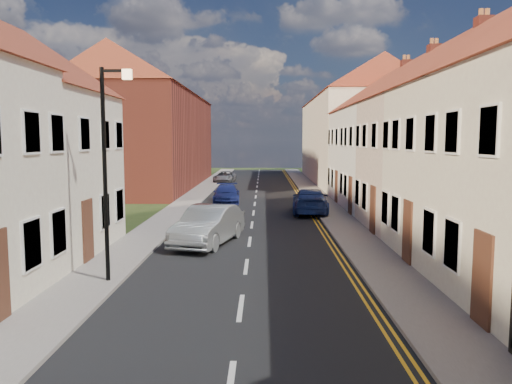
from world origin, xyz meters
TOP-DOWN VIEW (x-y plane):
  - road at (0.00, 30.00)m, footprint 7.00×90.00m
  - pavement_left at (-4.40, 30.00)m, footprint 1.80×90.00m
  - pavement_right at (4.40, 30.00)m, footprint 1.80×90.00m
  - cottage_r_pink at (9.30, 28.90)m, footprint 8.30×6.00m
  - cottage_r_white_far at (9.30, 34.30)m, footprint 8.30×5.20m
  - cottage_r_cream_far at (9.30, 39.70)m, footprint 8.30×6.00m
  - block_right_far at (9.30, 55.00)m, footprint 8.30×24.20m
  - block_left_far at (-9.30, 50.00)m, footprint 8.30×24.20m
  - lamppost at (-3.81, 20.00)m, footprint 0.88×0.15m
  - car_mid at (-1.61, 25.53)m, footprint 2.74×4.91m
  - car_far at (-1.85, 38.46)m, footprint 1.90×4.24m
  - car_distant at (-3.20, 54.39)m, footprint 2.15×4.07m
  - car_far_b at (3.20, 34.00)m, footprint 2.30×4.96m

SIDE VIEW (x-z plane):
  - road at x=0.00m, z-range 0.00..0.02m
  - pavement_left at x=-4.40m, z-range 0.00..0.12m
  - pavement_right at x=4.40m, z-range 0.00..0.12m
  - car_distant at x=-3.20m, z-range 0.00..1.09m
  - car_far at x=-1.85m, z-range 0.00..1.21m
  - car_far_b at x=3.20m, z-range 0.00..1.40m
  - car_mid at x=-1.61m, z-range 0.00..1.53m
  - lamppost at x=-3.81m, z-range 0.54..6.54m
  - cottage_r_pink at x=9.30m, z-range -0.03..8.97m
  - cottage_r_cream_far at x=9.30m, z-range -0.03..8.97m
  - cottage_r_white_far at x=9.30m, z-range -0.02..8.98m
  - block_right_far at x=9.30m, z-range 0.04..10.54m
  - block_left_far at x=-9.30m, z-range 0.04..10.54m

